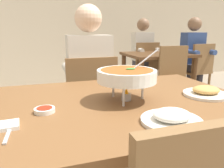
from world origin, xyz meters
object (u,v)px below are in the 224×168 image
at_px(dining_table_far, 158,62).
at_px(chair_bg_middle, 145,64).
at_px(sauce_dish, 45,110).
at_px(patron_bg_left, 194,53).
at_px(dining_table_main, 121,118).
at_px(curry_bowl, 127,76).
at_px(appetizer_plate, 206,92).
at_px(chair_bg_left, 197,68).
at_px(patron_bg_middle, 143,51).
at_px(diner_main, 89,73).
at_px(chair_bg_right, 176,75).
at_px(chair_diner_main, 90,100).
at_px(rice_plate, 172,118).

xyz_separation_m(dining_table_far, chair_bg_middle, (0.03, 0.50, -0.11)).
relative_size(sauce_dish, patron_bg_left, 0.07).
bearing_deg(chair_bg_middle, dining_table_main, -118.85).
distance_m(curry_bowl, patron_bg_left, 2.83).
xyz_separation_m(appetizer_plate, chair_bg_middle, (0.91, 2.58, -0.27)).
relative_size(chair_bg_left, patron_bg_middle, 0.69).
relative_size(diner_main, chair_bg_right, 1.46).
relative_size(chair_bg_left, chair_bg_middle, 1.00).
bearing_deg(patron_bg_middle, appetizer_plate, -108.78).
bearing_deg(patron_bg_middle, chair_bg_middle, -84.28).
height_order(diner_main, chair_bg_left, diner_main).
bearing_deg(chair_bg_middle, appetizer_plate, -109.42).
bearing_deg(chair_bg_middle, patron_bg_middle, 95.72).
xyz_separation_m(appetizer_plate, patron_bg_left, (1.53, 2.07, -0.03)).
bearing_deg(diner_main, chair_diner_main, -90.00).
height_order(dining_table_far, patron_bg_middle, patron_bg_middle).
height_order(chair_bg_middle, patron_bg_left, patron_bg_left).
bearing_deg(diner_main, patron_bg_middle, 52.29).
bearing_deg(chair_diner_main, rice_plate, -85.28).
distance_m(rice_plate, patron_bg_left, 3.01).
height_order(diner_main, rice_plate, diner_main).
xyz_separation_m(dining_table_main, patron_bg_left, (2.01, 2.00, 0.09)).
bearing_deg(appetizer_plate, patron_bg_left, 53.45).
relative_size(appetizer_plate, chair_bg_middle, 0.27).
distance_m(rice_plate, dining_table_far, 2.66).
bearing_deg(appetizer_plate, curry_bowl, 172.86).
relative_size(sauce_dish, chair_bg_middle, 0.10).
height_order(chair_bg_left, chair_bg_right, same).
height_order(diner_main, chair_bg_middle, diner_main).
bearing_deg(dining_table_main, patron_bg_left, 44.89).
xyz_separation_m(curry_bowl, chair_bg_left, (2.00, 1.91, -0.38)).
relative_size(dining_table_main, sauce_dish, 14.97).
bearing_deg(dining_table_far, appetizer_plate, -112.94).
height_order(dining_table_far, chair_bg_middle, chair_bg_middle).
relative_size(sauce_dish, chair_bg_left, 0.10).
height_order(chair_diner_main, patron_bg_middle, patron_bg_middle).
xyz_separation_m(dining_table_far, patron_bg_middle, (0.02, 0.58, 0.12)).
distance_m(chair_bg_middle, chair_bg_right, 1.04).
relative_size(chair_bg_middle, patron_bg_middle, 0.69).
bearing_deg(curry_bowl, appetizer_plate, -7.14).
bearing_deg(curry_bowl, dining_table_main, 153.70).
relative_size(diner_main, patron_bg_middle, 1.00).
bearing_deg(chair_diner_main, chair_bg_left, 29.07).
xyz_separation_m(curry_bowl, sauce_dish, (-0.41, -0.05, -0.12)).
distance_m(chair_diner_main, rice_plate, 1.14).
bearing_deg(patron_bg_left, chair_bg_right, -141.47).
bearing_deg(chair_bg_right, dining_table_far, 88.86).
bearing_deg(appetizer_plate, rice_plate, -145.98).
distance_m(dining_table_main, appetizer_plate, 0.49).
xyz_separation_m(patron_bg_left, patron_bg_middle, (-0.63, 0.59, 0.00)).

